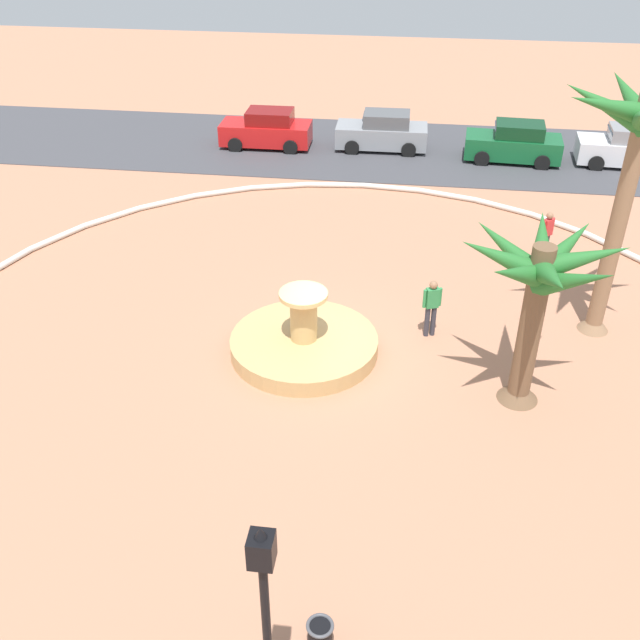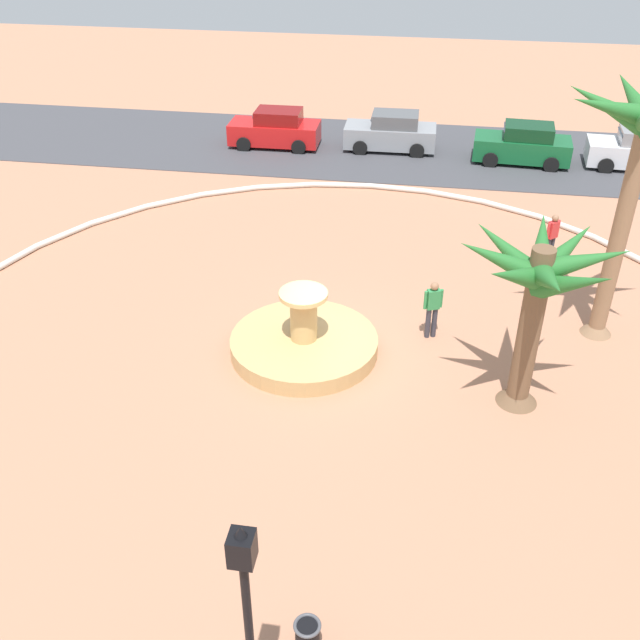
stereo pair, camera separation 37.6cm
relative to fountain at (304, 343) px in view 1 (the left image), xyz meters
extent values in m
plane|color=tan|center=(0.59, 0.10, -0.28)|extent=(80.00, 80.00, 0.00)
torus|color=silver|center=(0.59, 0.10, -0.18)|extent=(22.96, 22.96, 0.20)
cube|color=#424247|center=(0.59, 15.98, -0.27)|extent=(48.00, 8.00, 0.03)
cylinder|color=tan|center=(0.00, 0.00, -0.06)|extent=(3.91, 3.91, 0.45)
cylinder|color=#236093|center=(0.00, 0.00, -0.09)|extent=(3.44, 3.44, 0.34)
cylinder|color=tan|center=(0.00, 0.00, 0.80)|extent=(0.70, 0.70, 1.27)
cylinder|color=#E0B370|center=(0.00, 0.00, 1.49)|extent=(1.25, 1.25, 0.12)
cylinder|color=#8E6B4C|center=(7.81, 2.17, 2.98)|extent=(0.44, 0.44, 6.53)
cone|color=#8E6B4C|center=(7.81, 2.17, -0.03)|extent=(0.84, 0.84, 0.50)
cone|color=#28702D|center=(7.59, 3.11, 5.95)|extent=(1.01, 2.16, 1.13)
cone|color=#28702D|center=(6.91, 2.45, 5.88)|extent=(2.15, 1.15, 1.26)
cone|color=#28702D|center=(6.88, 1.88, 5.99)|extent=(2.16, 1.15, 1.04)
cylinder|color=brown|center=(5.44, -1.23, 1.78)|extent=(0.52, 0.52, 4.13)
cone|color=brown|center=(5.44, -1.23, -0.03)|extent=(0.99, 0.99, 0.50)
cone|color=#28702D|center=(6.34, -1.13, 3.59)|extent=(2.01, 0.77, 1.05)
cone|color=#28702D|center=(6.01, -0.55, 3.54)|extent=(1.69, 1.86, 1.15)
cone|color=#28702D|center=(5.52, -0.33, 3.58)|extent=(0.72, 2.00, 1.08)
cone|color=#28702D|center=(4.76, -0.70, 3.49)|extent=(1.88, 1.64, 1.24)
cone|color=#28702D|center=(4.56, -1.23, 3.52)|extent=(1.96, 0.56, 1.19)
cone|color=#28702D|center=(4.85, -1.87, 3.49)|extent=(1.73, 1.82, 1.24)
cone|color=#28702D|center=(5.50, -2.13, 3.57)|extent=(0.69, 1.99, 1.10)
cone|color=#28702D|center=(6.04, -1.78, 3.38)|extent=(1.78, 1.70, 1.42)
cube|color=black|center=(1.06, -9.88, 3.85)|extent=(0.32, 0.32, 0.44)
sphere|color=#F2EDCC|center=(1.06, -9.88, 3.85)|extent=(0.22, 0.22, 0.22)
cone|color=black|center=(1.06, -9.88, 4.13)|extent=(0.20, 0.20, 0.18)
cylinder|color=black|center=(1.58, -8.48, 0.07)|extent=(0.40, 0.40, 0.70)
torus|color=#4C4C51|center=(1.58, -8.48, 0.42)|extent=(0.46, 0.46, 0.06)
cylinder|color=#33333D|center=(7.00, 6.39, 0.13)|extent=(0.14, 0.14, 0.83)
cylinder|color=#33333D|center=(6.86, 6.27, 0.13)|extent=(0.14, 0.14, 0.83)
cube|color=red|center=(6.93, 6.33, 0.83)|extent=(0.39, 0.38, 0.56)
sphere|color=#9E7051|center=(6.93, 6.33, 1.23)|extent=(0.22, 0.22, 0.22)
cylinder|color=red|center=(7.09, 6.48, 0.83)|extent=(0.09, 0.09, 0.53)
cylinder|color=red|center=(6.77, 6.18, 0.83)|extent=(0.09, 0.09, 0.53)
cylinder|color=#33333D|center=(3.37, 1.30, 0.17)|extent=(0.14, 0.14, 0.91)
cylinder|color=#33333D|center=(3.20, 1.24, 0.17)|extent=(0.14, 0.14, 0.91)
cube|color=#338C4C|center=(3.28, 1.27, 0.91)|extent=(0.39, 0.31, 0.56)
sphere|color=#9E7051|center=(3.28, 1.27, 1.31)|extent=(0.22, 0.22, 0.22)
cylinder|color=#338C4C|center=(3.49, 1.35, 0.91)|extent=(0.09, 0.09, 0.53)
cylinder|color=#338C4C|center=(3.08, 1.19, 0.91)|extent=(0.09, 0.09, 0.53)
cube|color=red|center=(-4.16, 15.69, 0.35)|extent=(4.02, 1.74, 0.90)
cube|color=maroon|center=(-3.96, 15.69, 1.08)|extent=(2.02, 1.47, 0.60)
cube|color=#333D47|center=(-4.86, 15.68, 1.00)|extent=(0.31, 1.36, 0.51)
cylinder|color=black|center=(-5.39, 14.82, 0.04)|extent=(0.64, 0.23, 0.64)
cylinder|color=black|center=(-5.41, 16.52, 0.04)|extent=(0.64, 0.23, 0.64)
cylinder|color=black|center=(-2.91, 14.85, 0.04)|extent=(0.64, 0.23, 0.64)
cylinder|color=black|center=(-2.93, 16.55, 0.04)|extent=(0.64, 0.23, 0.64)
cube|color=gray|center=(1.00, 16.04, 0.35)|extent=(4.02, 1.76, 0.90)
cube|color=#545558|center=(1.20, 16.04, 1.08)|extent=(2.02, 1.47, 0.60)
cube|color=#333D47|center=(0.30, 16.03, 1.00)|extent=(0.31, 1.36, 0.51)
cylinder|color=black|center=(-0.23, 15.17, 0.04)|extent=(0.64, 0.23, 0.64)
cylinder|color=black|center=(-0.25, 16.87, 0.04)|extent=(0.64, 0.23, 0.64)
cylinder|color=black|center=(2.25, 15.21, 0.04)|extent=(0.64, 0.23, 0.64)
cylinder|color=black|center=(2.23, 16.91, 0.04)|extent=(0.64, 0.23, 0.64)
cube|color=#145B2D|center=(6.66, 15.33, 0.35)|extent=(4.10, 1.95, 0.90)
cube|color=#0C371B|center=(6.86, 15.32, 1.08)|extent=(2.09, 1.57, 0.60)
cube|color=#333D47|center=(5.96, 15.38, 1.00)|extent=(0.38, 1.38, 0.51)
cylinder|color=black|center=(5.37, 14.56, 0.04)|extent=(0.65, 0.26, 0.64)
cylinder|color=black|center=(5.47, 16.26, 0.04)|extent=(0.65, 0.26, 0.64)
cylinder|color=black|center=(7.84, 14.40, 0.04)|extent=(0.65, 0.26, 0.64)
cylinder|color=black|center=(7.95, 16.10, 0.04)|extent=(0.65, 0.26, 0.64)
cube|color=silver|center=(11.35, 15.41, 0.35)|extent=(4.09, 1.93, 0.90)
cube|color=gray|center=(11.55, 15.39, 1.08)|extent=(2.08, 1.56, 0.60)
cube|color=#333D47|center=(10.65, 15.45, 1.00)|extent=(0.37, 1.37, 0.51)
cylinder|color=black|center=(10.06, 14.63, 0.04)|extent=(0.65, 0.26, 0.64)
cylinder|color=black|center=(10.16, 16.33, 0.04)|extent=(0.65, 0.26, 0.64)
camera|label=1|loc=(2.54, -15.52, 10.86)|focal=40.60mm
camera|label=2|loc=(2.91, -15.46, 10.86)|focal=40.60mm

